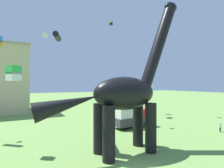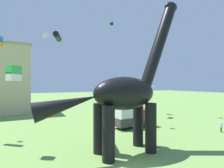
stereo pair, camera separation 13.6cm
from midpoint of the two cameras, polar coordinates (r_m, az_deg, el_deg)
name	(u,v)px [view 2 (the right image)]	position (r m, az deg, el deg)	size (l,w,h in m)	color
dinosaur_sculpture	(124,93)	(15.61, 4.33, -3.07)	(14.10, 2.99, 14.73)	black
parked_box_truck	(132,116)	(25.23, 6.75, -10.32)	(5.75, 2.53, 3.20)	#38383D
person_strolling_adult	(221,126)	(26.79, 32.38, -11.69)	(0.45, 0.20, 1.22)	#2D3347
kite_apex	(112,23)	(28.43, 0.01, 19.35)	(0.47, 0.47, 0.54)	green
kite_trailing	(154,88)	(36.93, 13.76, -1.38)	(1.33, 1.46, 1.53)	#19B2B7
kite_mid_center	(151,86)	(33.34, 12.98, -0.55)	(1.86, 1.69, 1.86)	pink
kite_far_right	(55,37)	(20.30, -18.07, 14.63)	(2.15, 2.25, 0.64)	black
kite_near_high	(186,63)	(36.57, 23.23, 6.25)	(0.91, 0.76, 0.28)	#287AE5
kite_high_left	(14,73)	(13.19, -29.37, 3.10)	(0.96, 0.96, 0.99)	green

